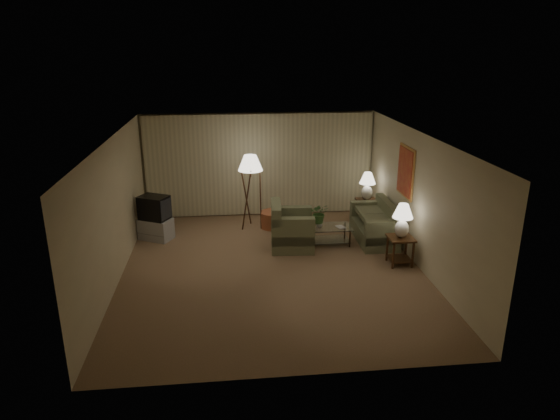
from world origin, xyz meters
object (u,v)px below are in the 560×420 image
object	(u,v)px
armchair	(292,230)
side_table_near	(400,246)
side_table_far	(366,207)
ottoman	(273,219)
table_lamp_near	(403,218)
tv_cabinet	(156,229)
floor_lamp	(251,190)
coffee_table	(325,232)
table_lamp_far	(367,184)
vase	(319,224)
sofa	(374,226)
crt_tv	(154,208)

from	to	relation	value
armchair	side_table_near	size ratio (longest dim) A/B	1.86
side_table_far	ottoman	distance (m)	2.43
side_table_near	table_lamp_near	bearing A→B (deg)	1.79
side_table_far	ottoman	xyz separation A→B (m)	(-2.41, -0.14, -0.20)
side_table_near	tv_cabinet	world-z (taller)	side_table_near
side_table_near	floor_lamp	xyz separation A→B (m)	(-2.94, 2.51, 0.55)
tv_cabinet	side_table_near	bearing A→B (deg)	6.60
table_lamp_near	coffee_table	size ratio (longest dim) A/B	0.62
table_lamp_far	vase	size ratio (longest dim) A/B	4.74
armchair	table_lamp_near	distance (m)	2.46
side_table_near	tv_cabinet	distance (m)	5.56
ottoman	table_lamp_near	bearing A→B (deg)	-45.58
sofa	side_table_far	xyz separation A→B (m)	(0.15, 1.25, 0.04)
crt_tv	coffee_table	bearing A→B (deg)	16.82
armchair	vase	xyz separation A→B (m)	(0.63, 0.11, 0.08)
armchair	floor_lamp	size ratio (longest dim) A/B	0.61
table_lamp_near	crt_tv	world-z (taller)	table_lamp_near
vase	side_table_far	bearing A→B (deg)	42.61
tv_cabinet	ottoman	bearing A→B (deg)	37.31
table_lamp_far	vase	bearing A→B (deg)	-137.39
side_table_near	table_lamp_far	size ratio (longest dim) A/B	0.85
crt_tv	ottoman	distance (m)	2.89
ottoman	crt_tv	bearing A→B (deg)	-170.09
sofa	vase	xyz separation A→B (m)	(-1.32, -0.10, 0.13)
table_lamp_near	side_table_far	bearing A→B (deg)	90.00
table_lamp_far	tv_cabinet	bearing A→B (deg)	-173.15
ottoman	armchair	bearing A→B (deg)	-76.60
armchair	ottoman	world-z (taller)	armchair
side_table_near	floor_lamp	world-z (taller)	floor_lamp
coffee_table	sofa	bearing A→B (deg)	4.90
table_lamp_far	side_table_far	bearing A→B (deg)	116.57
side_table_near	tv_cabinet	bearing A→B (deg)	159.20
side_table_far	floor_lamp	distance (m)	2.99
crt_tv	vase	distance (m)	3.81
side_table_far	coffee_table	bearing A→B (deg)	-134.30
tv_cabinet	table_lamp_far	bearing A→B (deg)	34.25
side_table_near	crt_tv	world-z (taller)	crt_tv
table_lamp_far	coffee_table	xyz separation A→B (m)	(-1.32, -1.35, -0.74)
side_table_near	floor_lamp	distance (m)	3.90
side_table_far	coffee_table	size ratio (longest dim) A/B	0.52
vase	table_lamp_near	bearing A→B (deg)	-40.43
sofa	tv_cabinet	bearing A→B (deg)	-95.80
sofa	table_lamp_far	world-z (taller)	table_lamp_far
table_lamp_far	floor_lamp	xyz separation A→B (m)	(-2.94, -0.09, -0.06)
tv_cabinet	crt_tv	world-z (taller)	crt_tv
table_lamp_far	vase	world-z (taller)	table_lamp_far
armchair	ottoman	bearing A→B (deg)	17.81
coffee_table	floor_lamp	distance (m)	2.16
ottoman	floor_lamp	bearing A→B (deg)	174.97
table_lamp_near	floor_lamp	bearing A→B (deg)	139.51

